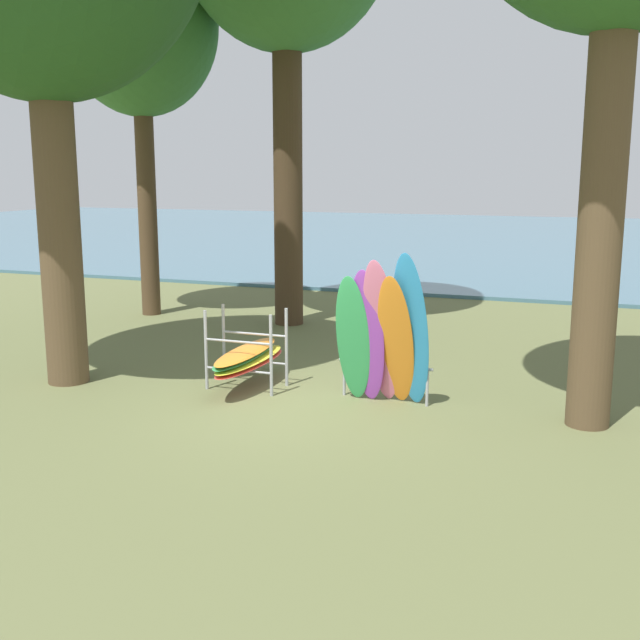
{
  "coord_description": "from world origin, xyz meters",
  "views": [
    {
      "loc": [
        3.96,
        -9.95,
        3.39
      ],
      "look_at": [
        -0.07,
        1.01,
        1.1
      ],
      "focal_mm": 43.53,
      "sensor_mm": 36.0,
      "label": 1
    }
  ],
  "objects": [
    {
      "name": "tree_far_left_back",
      "position": [
        -6.01,
        5.61,
        6.45
      ],
      "size": [
        3.49,
        3.49,
        8.53
      ],
      "color": "#4C3823",
      "rests_on": "ground"
    },
    {
      "name": "board_storage_rack",
      "position": [
        -1.16,
        0.71,
        0.5
      ],
      "size": [
        1.15,
        2.12,
        1.25
      ],
      "color": "#9EA0A5",
      "rests_on": "ground"
    },
    {
      "name": "lake_water",
      "position": [
        0.0,
        28.3,
        0.05
      ],
      "size": [
        80.0,
        36.0,
        0.1
      ],
      "primitive_type": "cube",
      "color": "#477084",
      "rests_on": "ground"
    },
    {
      "name": "leaning_board_pile",
      "position": [
        1.06,
        0.55,
        1.02
      ],
      "size": [
        1.47,
        0.74,
        2.27
      ],
      "color": "#339E56",
      "rests_on": "ground"
    },
    {
      "name": "ground_plane",
      "position": [
        0.0,
        0.0,
        0.0
      ],
      "size": [
        80.0,
        80.0,
        0.0
      ],
      "primitive_type": "plane",
      "color": "#60663D"
    }
  ]
}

